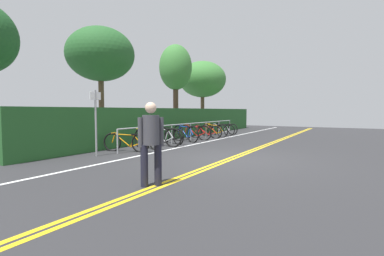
{
  "coord_description": "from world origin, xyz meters",
  "views": [
    {
      "loc": [
        -7.86,
        -3.2,
        1.43
      ],
      "look_at": [
        3.11,
        3.18,
        0.64
      ],
      "focal_mm": 26.71,
      "sensor_mm": 36.0,
      "label": 1
    }
  ],
  "objects_px": {
    "bicycle_1": "(147,139)",
    "bicycle_2": "(162,137)",
    "tree_mid": "(100,55)",
    "bicycle_9": "(225,129)",
    "tree_far_right": "(176,68)",
    "bicycle_3": "(171,136)",
    "bicycle_5": "(195,133)",
    "bicycle_7": "(214,130)",
    "sign_post_near": "(96,116)",
    "tree_extra": "(203,80)",
    "bicycle_0": "(126,142)",
    "bicycle_6": "(206,132)",
    "bike_rack": "(191,127)",
    "bicycle_8": "(221,130)",
    "bicycle_4": "(185,133)",
    "pedestrian": "(151,138)"
  },
  "relations": [
    {
      "from": "bicycle_1",
      "to": "bicycle_2",
      "type": "distance_m",
      "value": 0.87
    },
    {
      "from": "tree_mid",
      "to": "bicycle_9",
      "type": "bearing_deg",
      "value": -30.34
    },
    {
      "from": "bicycle_2",
      "to": "bicycle_1",
      "type": "bearing_deg",
      "value": 177.87
    },
    {
      "from": "tree_far_right",
      "to": "bicycle_3",
      "type": "bearing_deg",
      "value": -148.31
    },
    {
      "from": "bicycle_5",
      "to": "bicycle_7",
      "type": "distance_m",
      "value": 1.96
    },
    {
      "from": "sign_post_near",
      "to": "tree_extra",
      "type": "bearing_deg",
      "value": 14.18
    },
    {
      "from": "bicycle_1",
      "to": "bicycle_3",
      "type": "bearing_deg",
      "value": 4.08
    },
    {
      "from": "bicycle_0",
      "to": "bicycle_6",
      "type": "distance_m",
      "value": 5.72
    },
    {
      "from": "bicycle_0",
      "to": "bicycle_9",
      "type": "bearing_deg",
      "value": 0.09
    },
    {
      "from": "bike_rack",
      "to": "bicycle_5",
      "type": "distance_m",
      "value": 0.49
    },
    {
      "from": "bicycle_0",
      "to": "bicycle_6",
      "type": "xyz_separation_m",
      "value": [
        5.71,
        -0.13,
        -0.0
      ]
    },
    {
      "from": "bicycle_6",
      "to": "bicycle_2",
      "type": "bearing_deg",
      "value": -179.58
    },
    {
      "from": "bicycle_2",
      "to": "bicycle_8",
      "type": "xyz_separation_m",
      "value": [
        5.72,
        0.01,
        -0.05
      ]
    },
    {
      "from": "tree_extra",
      "to": "bicycle_5",
      "type": "bearing_deg",
      "value": -154.52
    },
    {
      "from": "bicycle_1",
      "to": "bicycle_8",
      "type": "bearing_deg",
      "value": -0.21
    },
    {
      "from": "bicycle_3",
      "to": "bicycle_1",
      "type": "bearing_deg",
      "value": -175.92
    },
    {
      "from": "bicycle_2",
      "to": "bicycle_4",
      "type": "relative_size",
      "value": 1.04
    },
    {
      "from": "bicycle_0",
      "to": "bicycle_8",
      "type": "distance_m",
      "value": 7.57
    },
    {
      "from": "bicycle_3",
      "to": "pedestrian",
      "type": "height_order",
      "value": "pedestrian"
    },
    {
      "from": "bike_rack",
      "to": "bicycle_1",
      "type": "height_order",
      "value": "bike_rack"
    },
    {
      "from": "bicycle_6",
      "to": "bicycle_7",
      "type": "bearing_deg",
      "value": -4.22
    },
    {
      "from": "tree_mid",
      "to": "bicycle_8",
      "type": "bearing_deg",
      "value": -35.64
    },
    {
      "from": "bicycle_6",
      "to": "tree_mid",
      "type": "xyz_separation_m",
      "value": [
        -3.46,
        3.79,
        3.72
      ]
    },
    {
      "from": "bicycle_3",
      "to": "bicycle_4",
      "type": "height_order",
      "value": "bicycle_4"
    },
    {
      "from": "bicycle_2",
      "to": "tree_extra",
      "type": "bearing_deg",
      "value": 19.54
    },
    {
      "from": "bicycle_1",
      "to": "bicycle_2",
      "type": "height_order",
      "value": "bicycle_2"
    },
    {
      "from": "bicycle_1",
      "to": "bicycle_7",
      "type": "bearing_deg",
      "value": -0.7
    },
    {
      "from": "bike_rack",
      "to": "bicycle_4",
      "type": "bearing_deg",
      "value": -179.44
    },
    {
      "from": "bicycle_6",
      "to": "pedestrian",
      "type": "relative_size",
      "value": 1.11
    },
    {
      "from": "bicycle_8",
      "to": "tree_mid",
      "type": "bearing_deg",
      "value": 144.36
    },
    {
      "from": "bicycle_9",
      "to": "bicycle_6",
      "type": "bearing_deg",
      "value": -177.07
    },
    {
      "from": "bicycle_0",
      "to": "bicycle_7",
      "type": "relative_size",
      "value": 0.95
    },
    {
      "from": "bike_rack",
      "to": "bicycle_9",
      "type": "bearing_deg",
      "value": 1.5
    },
    {
      "from": "pedestrian",
      "to": "bicycle_9",
      "type": "bearing_deg",
      "value": 17.11
    },
    {
      "from": "sign_post_near",
      "to": "bicycle_9",
      "type": "bearing_deg",
      "value": -0.7
    },
    {
      "from": "bicycle_4",
      "to": "sign_post_near",
      "type": "height_order",
      "value": "sign_post_near"
    },
    {
      "from": "bike_rack",
      "to": "bicycle_7",
      "type": "xyz_separation_m",
      "value": [
        2.36,
        -0.09,
        -0.29
      ]
    },
    {
      "from": "bicycle_5",
      "to": "bicycle_7",
      "type": "height_order",
      "value": "bicycle_5"
    },
    {
      "from": "bicycle_2",
      "to": "bicycle_7",
      "type": "relative_size",
      "value": 1.01
    },
    {
      "from": "bicycle_4",
      "to": "bicycle_8",
      "type": "distance_m",
      "value": 3.83
    },
    {
      "from": "bicycle_9",
      "to": "tree_far_right",
      "type": "relative_size",
      "value": 0.31
    },
    {
      "from": "bicycle_8",
      "to": "tree_extra",
      "type": "relative_size",
      "value": 0.31
    },
    {
      "from": "bicycle_6",
      "to": "bicycle_9",
      "type": "relative_size",
      "value": 1.0
    },
    {
      "from": "bicycle_6",
      "to": "sign_post_near",
      "type": "distance_m",
      "value": 6.98
    },
    {
      "from": "bicycle_5",
      "to": "tree_mid",
      "type": "xyz_separation_m",
      "value": [
        -2.38,
        3.75,
        3.69
      ]
    },
    {
      "from": "bicycle_7",
      "to": "tree_far_right",
      "type": "bearing_deg",
      "value": 65.13
    },
    {
      "from": "sign_post_near",
      "to": "tree_mid",
      "type": "distance_m",
      "value": 5.67
    },
    {
      "from": "bicycle_7",
      "to": "bicycle_0",
      "type": "bearing_deg",
      "value": 178.33
    },
    {
      "from": "bike_rack",
      "to": "bicycle_8",
      "type": "bearing_deg",
      "value": -0.88
    },
    {
      "from": "bicycle_5",
      "to": "pedestrian",
      "type": "height_order",
      "value": "pedestrian"
    }
  ]
}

